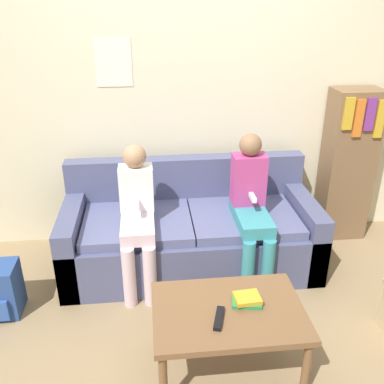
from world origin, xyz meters
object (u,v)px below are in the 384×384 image
Objects in this scene: person_right at (251,204)px; coffee_table at (228,316)px; bookshelf at (347,165)px; couch at (190,233)px; tv_remote at (219,318)px; person_left at (137,213)px.

coffee_table is at bearing -110.14° from person_right.
bookshelf reaches higher than coffee_table.
bookshelf is at bearing 47.79° from coffee_table.
coffee_table is 0.64× the size of bookshelf.
person_right is 1.07m from bookshelf.
couch is at bearing -166.97° from bookshelf.
coffee_table is 1.91m from bookshelf.
coffee_table is at bearing -84.94° from couch.
tv_remote reaches higher than coffee_table.
person_right reaches higher than couch.
person_left is 0.82m from person_right.
bookshelf is (1.36, 0.32, 0.38)m from couch.
person_right is 6.16× the size of tv_remote.
person_left is 1.83m from bookshelf.
person_left reaches higher than couch.
couch is 1.48× the size of bookshelf.
person_right is (0.82, 0.01, 0.02)m from person_left.
person_right is 0.84× the size of bookshelf.
bookshelf reaches higher than tv_remote.
person_left is at bearing 118.92° from coffee_table.
person_left is at bearing -153.32° from couch.
bookshelf is at bearing 28.29° from person_right.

